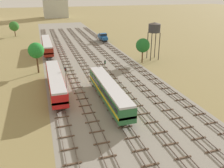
# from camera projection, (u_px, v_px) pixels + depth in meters

# --- Properties ---
(ground_plane) EXTENTS (480.00, 480.00, 0.00)m
(ground_plane) POSITION_uv_depth(u_px,v_px,m) (88.00, 59.00, 72.46)
(ground_plane) COLOR olive
(ballast_bed) EXTENTS (26.77, 176.00, 0.01)m
(ballast_bed) POSITION_uv_depth(u_px,v_px,m) (88.00, 59.00, 72.46)
(ballast_bed) COLOR gray
(ballast_bed) RESTS_ON ground
(track_far_left) EXTENTS (2.40, 126.00, 0.29)m
(track_far_left) POSITION_uv_depth(u_px,v_px,m) (50.00, 61.00, 70.19)
(track_far_left) COLOR #47382D
(track_far_left) RESTS_ON ground
(track_left) EXTENTS (2.40, 126.00, 0.29)m
(track_left) POSITION_uv_depth(u_px,v_px,m) (65.00, 60.00, 71.43)
(track_left) COLOR #47382D
(track_left) RESTS_ON ground
(track_centre_left) EXTENTS (2.40, 126.00, 0.29)m
(track_centre_left) POSITION_uv_depth(u_px,v_px,m) (80.00, 59.00, 72.67)
(track_centre_left) COLOR #47382D
(track_centre_left) RESTS_ON ground
(track_centre) EXTENTS (2.40, 126.00, 0.29)m
(track_centre) POSITION_uv_depth(u_px,v_px,m) (94.00, 58.00, 73.92)
(track_centre) COLOR #47382D
(track_centre) RESTS_ON ground
(track_centre_right) EXTENTS (2.40, 126.00, 0.29)m
(track_centre_right) POSITION_uv_depth(u_px,v_px,m) (108.00, 56.00, 75.16)
(track_centre_right) COLOR #47382D
(track_centre_right) RESTS_ON ground
(track_right) EXTENTS (2.40, 126.00, 0.29)m
(track_right) POSITION_uv_depth(u_px,v_px,m) (122.00, 55.00, 76.41)
(track_right) COLOR #47382D
(track_right) RESTS_ON ground
(diesel_railcar_centre_left_nearest) EXTENTS (2.96, 20.50, 3.80)m
(diesel_railcar_centre_left_nearest) POSITION_uv_depth(u_px,v_px,m) (109.00, 90.00, 43.73)
(diesel_railcar_centre_left_nearest) COLOR #286638
(diesel_railcar_centre_left_nearest) RESTS_ON ground
(diesel_railcar_far_left_near) EXTENTS (2.96, 20.50, 3.80)m
(diesel_railcar_far_left_near) POSITION_uv_depth(u_px,v_px,m) (55.00, 81.00, 48.30)
(diesel_railcar_far_left_near) COLOR red
(diesel_railcar_far_left_near) RESTS_ON ground
(passenger_coach_far_left_mid) EXTENTS (2.96, 22.00, 3.80)m
(passenger_coach_far_left_mid) POSITION_uv_depth(u_px,v_px,m) (47.00, 45.00, 79.79)
(passenger_coach_far_left_mid) COLOR maroon
(passenger_coach_far_left_mid) RESTS_ON ground
(shunter_loco_right_midfar) EXTENTS (2.74, 8.46, 3.10)m
(shunter_loco_right_midfar) POSITION_uv_depth(u_px,v_px,m) (103.00, 37.00, 96.63)
(shunter_loco_right_midfar) COLOR #194C8C
(shunter_loco_right_midfar) RESTS_ON ground
(water_tower) EXTENTS (3.68, 3.68, 11.11)m
(water_tower) POSITION_uv_depth(u_px,v_px,m) (154.00, 28.00, 69.32)
(water_tower) COLOR #2D2826
(water_tower) RESTS_ON ground
(signal_post_nearest) EXTENTS (0.28, 0.47, 4.98)m
(signal_post_nearest) POSITION_uv_depth(u_px,v_px,m) (66.00, 75.00, 49.87)
(signal_post_nearest) COLOR gray
(signal_post_nearest) RESTS_ON ground
(signal_post_near) EXTENTS (0.28, 0.47, 5.22)m
(signal_post_near) POSITION_uv_depth(u_px,v_px,m) (105.00, 68.00, 53.84)
(signal_post_near) COLOR gray
(signal_post_near) RESTS_ON ground
(lineside_tree_0) EXTENTS (4.27, 4.27, 6.78)m
(lineside_tree_0) POSITION_uv_depth(u_px,v_px,m) (14.00, 26.00, 105.68)
(lineside_tree_0) COLOR #4C331E
(lineside_tree_0) RESTS_ON ground
(lineside_tree_1) EXTENTS (3.97, 3.97, 7.84)m
(lineside_tree_1) POSITION_uv_depth(u_px,v_px,m) (36.00, 51.00, 58.81)
(lineside_tree_1) COLOR #4C331E
(lineside_tree_1) RESTS_ON ground
(lineside_tree_2) EXTENTS (4.03, 4.03, 7.09)m
(lineside_tree_2) POSITION_uv_depth(u_px,v_px,m) (143.00, 45.00, 67.60)
(lineside_tree_2) COLOR #4C331E
(lineside_tree_2) RESTS_ON ground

